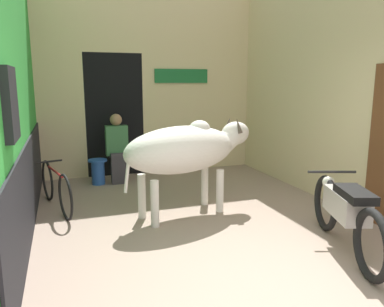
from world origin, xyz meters
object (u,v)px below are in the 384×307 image
(bicycle, at_px, (56,187))
(plastic_stool, at_px, (98,171))
(cow, at_px, (187,149))
(shopkeeper_seated, at_px, (117,146))
(motorcycle_near, at_px, (346,212))

(bicycle, height_order, plastic_stool, bicycle)
(cow, xyz_separation_m, plastic_stool, (-1.05, 2.04, -0.69))
(bicycle, xyz_separation_m, shopkeeper_seated, (1.10, 1.25, 0.35))
(bicycle, height_order, shopkeeper_seated, shopkeeper_seated)
(cow, height_order, motorcycle_near, cow)
(motorcycle_near, relative_size, shopkeeper_seated, 1.45)
(motorcycle_near, height_order, bicycle, motorcycle_near)
(shopkeeper_seated, bearing_deg, bicycle, -131.27)
(motorcycle_near, xyz_separation_m, shopkeeper_seated, (-1.95, 3.81, 0.23))
(cow, distance_m, motorcycle_near, 2.20)
(cow, bearing_deg, motorcycle_near, -53.79)
(motorcycle_near, xyz_separation_m, bicycle, (-3.05, 2.56, -0.13))
(motorcycle_near, height_order, shopkeeper_seated, shopkeeper_seated)
(bicycle, bearing_deg, plastic_stool, 59.20)
(shopkeeper_seated, bearing_deg, plastic_stool, -174.56)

